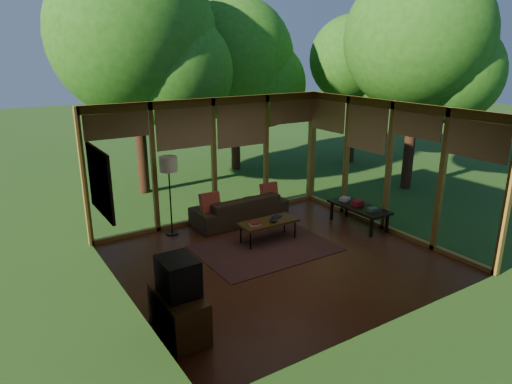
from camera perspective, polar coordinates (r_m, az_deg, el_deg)
floor at (r=8.48m, az=2.88°, el=-8.29°), size 5.50×5.50×0.00m
ceiling at (r=7.70m, az=3.19°, el=10.13°), size 5.50×5.50×0.00m
wall_left at (r=6.84m, az=-16.12°, el=-3.14°), size 0.04×5.00×2.70m
wall_front at (r=6.25m, az=16.51°, el=-5.15°), size 5.50×0.04×2.70m
window_wall_back at (r=10.05m, az=-5.29°, el=3.96°), size 5.50×0.12×2.70m
window_wall_right at (r=9.79m, az=16.26°, el=2.97°), size 0.12×5.00×2.70m
exterior_lawn at (r=19.25m, az=8.58°, el=6.15°), size 40.00×40.00×0.00m
tree_nw at (r=12.21m, az=-15.21°, el=18.37°), size 4.12×4.12×6.07m
tree_ne at (r=14.40m, az=-2.91°, el=16.23°), size 3.73×3.73×5.26m
tree_se at (r=12.79m, az=19.57°, el=17.61°), size 3.71×3.71×5.80m
tree_far at (r=15.50m, az=11.91°, el=15.90°), size 2.73×2.73×4.76m
rug at (r=8.86m, az=1.20°, el=-7.03°), size 2.55×1.81×0.01m
sofa at (r=10.09m, az=-2.06°, el=-2.09°), size 2.13×0.86×0.62m
pillow_left at (r=9.61m, az=-5.78°, el=-1.38°), size 0.42×0.23×0.44m
pillow_right at (r=10.34m, az=1.64°, el=-0.01°), size 0.40×0.21×0.42m
ct_book_lower at (r=8.82m, az=-0.15°, el=-4.10°), size 0.22×0.19×0.03m
ct_book_upper at (r=8.81m, az=-0.15°, el=-3.92°), size 0.20×0.17×0.03m
ct_book_side at (r=9.23m, az=2.57°, el=-3.12°), size 0.21×0.19×0.03m
ct_bowl at (r=8.98m, az=2.18°, el=-3.56°), size 0.16×0.16×0.07m
media_cabinet at (r=6.38m, az=-9.63°, el=-14.76°), size 0.50×1.00×0.60m
television at (r=6.11m, az=-9.71°, el=-10.34°), size 0.45×0.55×0.50m
console_book_a at (r=9.79m, az=14.43°, el=-2.13°), size 0.22×0.17×0.08m
console_book_b at (r=10.08m, az=12.59°, el=-1.34°), size 0.25×0.19×0.11m
console_book_c at (r=10.35m, az=11.03°, el=-0.85°), size 0.29×0.26×0.07m
floor_lamp at (r=9.25m, az=-10.88°, el=2.90°), size 0.36×0.36×1.65m
coffee_table at (r=9.05m, az=1.56°, el=-3.85°), size 1.20×0.50×0.43m
side_console at (r=10.07m, az=12.75°, el=-1.94°), size 0.60×1.40×0.46m
wall_painting at (r=8.09m, az=-18.90°, el=1.23°), size 0.06×1.35×1.15m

